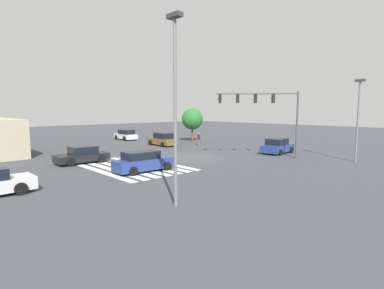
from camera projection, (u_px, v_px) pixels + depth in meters
name	position (u px, v px, depth m)	size (l,w,h in m)	color
ground_plane	(192.00, 157.00, 29.14)	(139.27, 139.27, 0.00)	#3D3F44
crosswalk_markings	(132.00, 166.00, 24.55)	(9.98, 6.30, 0.01)	silver
traffic_signal_mast	(266.00, 107.00, 28.35)	(5.59, 5.59, 6.38)	#47474C
car_0	(82.00, 155.00, 26.02)	(2.25, 4.38, 1.45)	black
car_2	(277.00, 146.00, 31.82)	(2.40, 4.25, 1.59)	navy
car_3	(144.00, 162.00, 22.43)	(2.06, 4.78, 1.54)	navy
car_4	(162.00, 140.00, 38.78)	(4.76, 2.23, 1.67)	brown
car_5	(126.00, 135.00, 46.23)	(4.60, 2.24, 1.59)	silver
pedestrian	(199.00, 138.00, 38.97)	(0.41, 0.40, 1.64)	brown
street_light_pole_a	(358.00, 112.00, 25.96)	(0.80, 0.36, 7.22)	slate
street_light_pole_b	(175.00, 96.00, 13.70)	(0.80, 0.36, 8.87)	slate
tree_corner_a	(192.00, 119.00, 43.78)	(3.08, 3.08, 4.81)	brown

